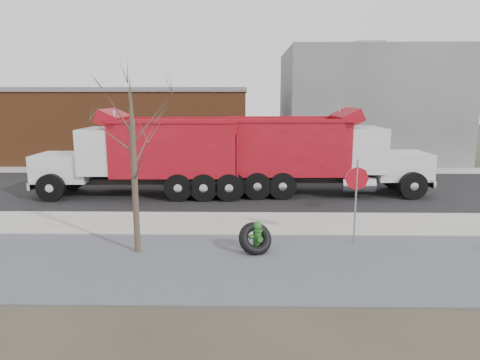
{
  "coord_description": "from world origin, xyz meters",
  "views": [
    {
      "loc": [
        0.07,
        -14.82,
        4.61
      ],
      "look_at": [
        -0.17,
        1.71,
        1.4
      ],
      "focal_mm": 32.0,
      "sensor_mm": 36.0,
      "label": 1
    }
  ],
  "objects_px": {
    "dump_truck_red_a": "(314,152)",
    "dump_truck_red_b": "(148,153)",
    "stop_sign": "(356,187)",
    "fire_hydrant": "(257,238)",
    "truck_tire": "(255,239)"
  },
  "relations": [
    {
      "from": "stop_sign",
      "to": "dump_truck_red_b",
      "type": "distance_m",
      "value": 10.49
    },
    {
      "from": "dump_truck_red_a",
      "to": "dump_truck_red_b",
      "type": "bearing_deg",
      "value": -177.6
    },
    {
      "from": "stop_sign",
      "to": "dump_truck_red_a",
      "type": "height_order",
      "value": "dump_truck_red_a"
    },
    {
      "from": "stop_sign",
      "to": "dump_truck_red_b",
      "type": "bearing_deg",
      "value": 160.3
    },
    {
      "from": "fire_hydrant",
      "to": "dump_truck_red_b",
      "type": "xyz_separation_m",
      "value": [
        -4.93,
        7.47,
        1.61
      ]
    },
    {
      "from": "dump_truck_red_a",
      "to": "fire_hydrant",
      "type": "bearing_deg",
      "value": -111.09
    },
    {
      "from": "fire_hydrant",
      "to": "stop_sign",
      "type": "height_order",
      "value": "stop_sign"
    },
    {
      "from": "dump_truck_red_a",
      "to": "dump_truck_red_b",
      "type": "distance_m",
      "value": 7.83
    },
    {
      "from": "dump_truck_red_a",
      "to": "dump_truck_red_b",
      "type": "height_order",
      "value": "dump_truck_red_a"
    },
    {
      "from": "fire_hydrant",
      "to": "dump_truck_red_a",
      "type": "height_order",
      "value": "dump_truck_red_a"
    },
    {
      "from": "fire_hydrant",
      "to": "dump_truck_red_b",
      "type": "bearing_deg",
      "value": 103.24
    },
    {
      "from": "dump_truck_red_a",
      "to": "dump_truck_red_b",
      "type": "relative_size",
      "value": 1.05
    },
    {
      "from": "truck_tire",
      "to": "stop_sign",
      "type": "distance_m",
      "value": 3.55
    },
    {
      "from": "truck_tire",
      "to": "dump_truck_red_b",
      "type": "height_order",
      "value": "dump_truck_red_b"
    },
    {
      "from": "stop_sign",
      "to": "dump_truck_red_a",
      "type": "distance_m",
      "value": 7.25
    }
  ]
}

